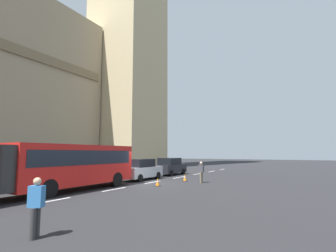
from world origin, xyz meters
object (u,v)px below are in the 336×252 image
at_px(sedan_trailing, 170,166).
at_px(traffic_cone_middle, 185,178).
at_px(sedan_lead, 141,169).
at_px(pedestrian_near_cones, 36,205).
at_px(traffic_cone_west, 158,182).
at_px(pedestrian_by_kerb, 201,171).

bearing_deg(sedan_trailing, traffic_cone_middle, -138.88).
relative_size(sedan_lead, pedestrian_near_cones, 2.60).
xyz_separation_m(sedan_lead, traffic_cone_middle, (1.06, -3.81, -0.63)).
xyz_separation_m(traffic_cone_west, pedestrian_by_kerb, (3.34, -2.03, 0.63)).
bearing_deg(traffic_cone_west, sedan_trailing, 23.47).
distance_m(sedan_trailing, traffic_cone_middle, 6.05).
height_order(sedan_lead, pedestrian_by_kerb, sedan_lead).
height_order(traffic_cone_middle, pedestrian_by_kerb, pedestrian_by_kerb).
bearing_deg(pedestrian_by_kerb, traffic_cone_middle, 72.76).
bearing_deg(pedestrian_near_cones, sedan_lead, 24.85).
bearing_deg(traffic_cone_west, pedestrian_by_kerb, -31.27).
bearing_deg(sedan_lead, traffic_cone_west, -128.79).
bearing_deg(sedan_lead, sedan_trailing, 1.50).
relative_size(sedan_trailing, pedestrian_by_kerb, 2.60).
height_order(sedan_lead, traffic_cone_west, sedan_lead).
xyz_separation_m(sedan_lead, pedestrian_by_kerb, (0.53, -5.53, -0.00)).
bearing_deg(sedan_lead, pedestrian_by_kerb, -84.58).
bearing_deg(sedan_trailing, pedestrian_by_kerb, -131.73).
height_order(sedan_lead, traffic_cone_middle, sedan_lead).
height_order(traffic_cone_west, pedestrian_near_cones, pedestrian_near_cones).
relative_size(sedan_trailing, traffic_cone_west, 7.59).
xyz_separation_m(traffic_cone_west, traffic_cone_middle, (3.88, -0.31, 0.00)).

